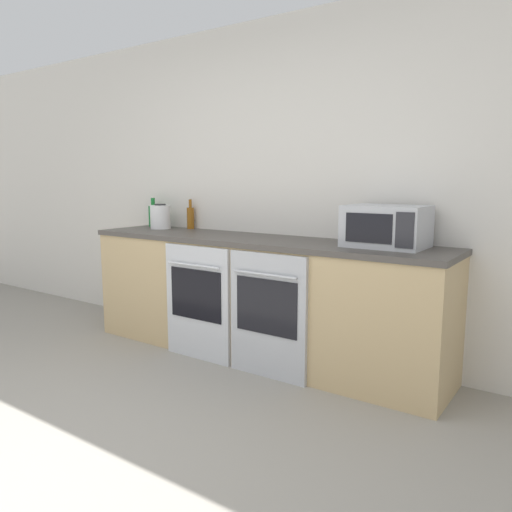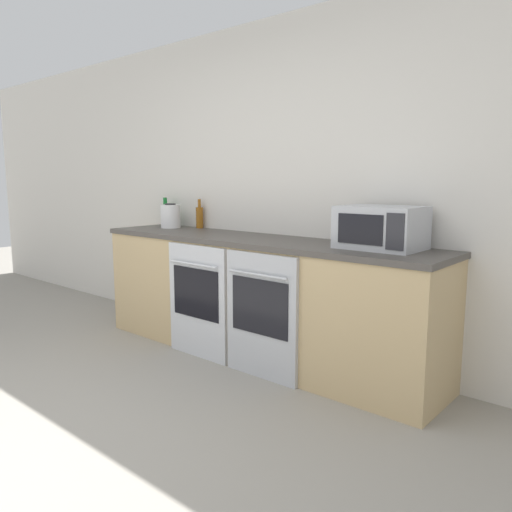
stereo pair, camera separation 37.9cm
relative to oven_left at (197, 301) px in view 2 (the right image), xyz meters
name	(u,v)px [view 2 (the right image)]	position (x,y,z in m)	size (l,w,h in m)	color
wall_back	(283,188)	(0.33, 0.65, 0.86)	(10.00, 0.06, 2.60)	silver
counter_back	(256,297)	(0.33, 0.32, 0.02)	(2.95, 0.62, 0.93)	tan
oven_left	(197,301)	(0.00, 0.00, 0.00)	(0.61, 0.06, 0.87)	silver
oven_right	(261,315)	(0.64, 0.00, 0.00)	(0.61, 0.06, 0.87)	#B7BABF
microwave	(381,227)	(1.31, 0.39, 0.62)	(0.51, 0.38, 0.27)	#B7BABF
bottle_green	(165,215)	(-0.99, 0.51, 0.59)	(0.09, 0.09, 0.27)	#19722D
bottle_amber	(200,217)	(-0.56, 0.56, 0.58)	(0.06, 0.06, 0.26)	#8C5114
kettle	(171,216)	(-0.79, 0.41, 0.59)	(0.18, 0.18, 0.22)	white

